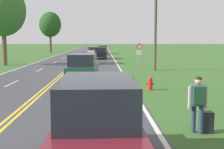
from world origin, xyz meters
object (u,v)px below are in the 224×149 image
object	(u,v)px
car_red_van_receding	(103,49)
tree_mid_treeline	(3,10)
car_maroon_suv_nearest	(97,122)
car_dark_green_suv_approaching	(83,67)
hitchhiker_person	(198,99)
fire_hydrant	(150,83)
traffic_sign	(139,50)
car_white_hatchback_mid_far	(93,51)
car_black_van_mid_near	(101,53)
suitcase	(207,123)
tree_left_verge	(50,25)

from	to	relation	value
car_red_van_receding	tree_mid_treeline	bearing A→B (deg)	-19.69
car_maroon_suv_nearest	car_dark_green_suv_approaching	size ratio (longest dim) A/B	0.87
hitchhiker_person	fire_hydrant	size ratio (longest dim) A/B	2.36
tree_mid_treeline	traffic_sign	bearing A→B (deg)	-23.98
hitchhiker_person	car_maroon_suv_nearest	distance (m)	3.88
traffic_sign	car_dark_green_suv_approaching	size ratio (longest dim) A/B	0.52
hitchhiker_person	car_white_hatchback_mid_far	bearing A→B (deg)	8.85
car_dark_green_suv_approaching	car_black_van_mid_near	bearing A→B (deg)	179.80
car_black_van_mid_near	car_dark_green_suv_approaching	bearing A→B (deg)	-1.15
traffic_sign	tree_mid_treeline	size ratio (longest dim) A/B	0.28
hitchhiker_person	car_red_van_receding	size ratio (longest dim) A/B	0.40
car_maroon_suv_nearest	car_red_van_receding	distance (m)	55.03
suitcase	car_red_van_receding	size ratio (longest dim) A/B	0.16
car_dark_green_suv_approaching	car_white_hatchback_mid_far	world-z (taller)	car_dark_green_suv_approaching
suitcase	car_dark_green_suv_approaching	distance (m)	12.84
fire_hydrant	tree_mid_treeline	size ratio (longest dim) A/B	0.08
traffic_sign	tree_left_verge	size ratio (longest dim) A/B	0.28
suitcase	traffic_sign	bearing A→B (deg)	2.71
car_maroon_suv_nearest	car_dark_green_suv_approaching	bearing A→B (deg)	-176.27
suitcase	car_black_van_mid_near	xyz separation A→B (m)	(-3.42, 36.92, 0.59)
tree_left_verge	car_red_van_receding	distance (m)	14.17
car_black_van_mid_near	fire_hydrant	bearing A→B (deg)	7.10
car_maroon_suv_nearest	tree_mid_treeline	bearing A→B (deg)	-160.25
suitcase	fire_hydrant	world-z (taller)	fire_hydrant
car_maroon_suv_nearest	tree_left_verge	bearing A→B (deg)	-170.76
tree_mid_treeline	car_dark_green_suv_approaching	bearing A→B (deg)	-55.29
traffic_sign	car_white_hatchback_mid_far	size ratio (longest dim) A/B	0.60
tree_mid_treeline	car_white_hatchback_mid_far	size ratio (longest dim) A/B	2.10
car_red_van_receding	car_dark_green_suv_approaching	bearing A→B (deg)	0.36
hitchhiker_person	fire_hydrant	bearing A→B (deg)	4.55
car_white_hatchback_mid_far	traffic_sign	bearing A→B (deg)	9.69
suitcase	car_maroon_suv_nearest	bearing A→B (deg)	130.59
hitchhiker_person	suitcase	distance (m)	0.80
traffic_sign	tree_left_verge	world-z (taller)	tree_left_verge
car_black_van_mid_near	tree_mid_treeline	bearing A→B (deg)	-41.87
tree_left_verge	car_white_hatchback_mid_far	size ratio (longest dim) A/B	2.10
traffic_sign	tree_left_verge	bearing A→B (deg)	110.11
car_black_van_mid_near	car_white_hatchback_mid_far	world-z (taller)	car_black_van_mid_near
car_dark_green_suv_approaching	car_black_van_mid_near	distance (m)	24.92
hitchhiker_person	car_maroon_suv_nearest	bearing A→B (deg)	133.14
tree_left_verge	car_black_van_mid_near	xyz separation A→B (m)	(11.00, -22.41, -5.14)
car_maroon_suv_nearest	traffic_sign	bearing A→B (deg)	170.02
tree_mid_treeline	car_white_hatchback_mid_far	bearing A→B (deg)	66.48
traffic_sign	car_dark_green_suv_approaching	xyz separation A→B (m)	(-4.66, -7.39, -0.90)
tree_left_verge	car_black_van_mid_near	size ratio (longest dim) A/B	2.00
tree_left_verge	car_dark_green_suv_approaching	size ratio (longest dim) A/B	1.82
suitcase	tree_mid_treeline	xyz separation A→B (m)	(-13.94, 25.69, 5.64)
tree_mid_treeline	car_dark_green_suv_approaching	xyz separation A→B (m)	(9.47, -13.67, -4.99)
car_black_van_mid_near	car_maroon_suv_nearest	bearing A→B (deg)	1.47
fire_hydrant	car_dark_green_suv_approaching	distance (m)	5.59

